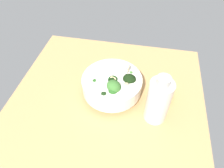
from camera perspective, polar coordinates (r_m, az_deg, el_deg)
ground_plane at (r=64.66cm, az=-1.51°, el=-5.67°), size 59.31×59.31×4.30cm
bowl_of_broccoli at (r=61.62cm, az=0.12°, el=-0.04°), size 17.99×17.99×9.07cm
lemon_wedge at (r=64.86cm, az=14.52°, el=-1.54°), size 9.20×6.62×4.30cm
bottle_tall at (r=55.00cm, az=12.83°, el=-4.55°), size 6.22×6.22×15.76cm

